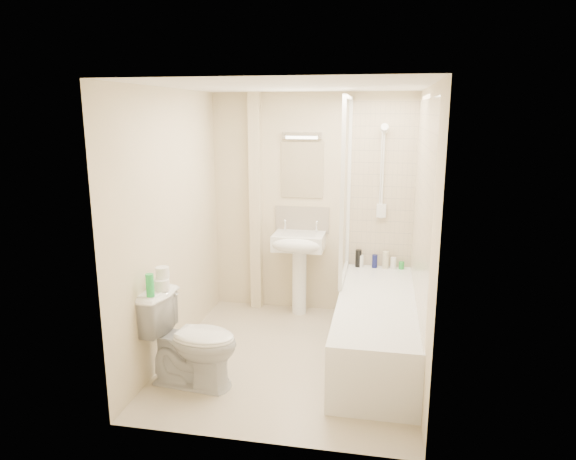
# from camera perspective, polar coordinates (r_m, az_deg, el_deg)

# --- Properties ---
(floor) EXTENTS (2.50, 2.50, 0.00)m
(floor) POSITION_cam_1_polar(r_m,az_deg,el_deg) (4.84, 0.38, -14.02)
(floor) COLOR beige
(floor) RESTS_ON ground
(wall_back) EXTENTS (2.20, 0.02, 2.40)m
(wall_back) POSITION_cam_1_polar(r_m,az_deg,el_deg) (5.63, 2.68, 2.81)
(wall_back) COLOR beige
(wall_back) RESTS_ON ground
(wall_left) EXTENTS (0.02, 2.50, 2.40)m
(wall_left) POSITION_cam_1_polar(r_m,az_deg,el_deg) (4.74, -12.81, 0.53)
(wall_left) COLOR beige
(wall_left) RESTS_ON ground
(wall_right) EXTENTS (0.02, 2.50, 2.40)m
(wall_right) POSITION_cam_1_polar(r_m,az_deg,el_deg) (4.37, 14.76, -0.63)
(wall_right) COLOR beige
(wall_right) RESTS_ON ground
(ceiling) EXTENTS (2.20, 2.50, 0.02)m
(ceiling) POSITION_cam_1_polar(r_m,az_deg,el_deg) (4.31, 0.43, 15.71)
(ceiling) COLOR white
(ceiling) RESTS_ON wall_back
(tile_back) EXTENTS (0.70, 0.01, 1.75)m
(tile_back) POSITION_cam_1_polar(r_m,az_deg,el_deg) (5.53, 10.43, 4.78)
(tile_back) COLOR beige
(tile_back) RESTS_ON wall_back
(tile_right) EXTENTS (0.01, 2.10, 1.75)m
(tile_right) POSITION_cam_1_polar(r_m,az_deg,el_deg) (4.52, 14.61, 2.74)
(tile_right) COLOR beige
(tile_right) RESTS_ON wall_right
(pipe_boxing) EXTENTS (0.12, 0.12, 2.40)m
(pipe_boxing) POSITION_cam_1_polar(r_m,az_deg,el_deg) (5.69, -3.61, 2.91)
(pipe_boxing) COLOR beige
(pipe_boxing) RESTS_ON ground
(splashback) EXTENTS (0.60, 0.02, 0.30)m
(splashback) POSITION_cam_1_polar(r_m,az_deg,el_deg) (5.67, 1.56, 1.14)
(splashback) COLOR beige
(splashback) RESTS_ON wall_back
(mirror) EXTENTS (0.46, 0.01, 0.60)m
(mirror) POSITION_cam_1_polar(r_m,az_deg,el_deg) (5.58, 1.59, 6.67)
(mirror) COLOR white
(mirror) RESTS_ON wall_back
(strip_light) EXTENTS (0.42, 0.07, 0.07)m
(strip_light) POSITION_cam_1_polar(r_m,az_deg,el_deg) (5.53, 1.58, 10.46)
(strip_light) COLOR silver
(strip_light) RESTS_ON wall_back
(bathtub) EXTENTS (0.70, 2.10, 0.55)m
(bathtub) POSITION_cam_1_polar(r_m,az_deg,el_deg) (4.83, 9.76, -10.45)
(bathtub) COLOR white
(bathtub) RESTS_ON ground
(shower_screen) EXTENTS (0.04, 0.92, 1.80)m
(shower_screen) POSITION_cam_1_polar(r_m,az_deg,el_deg) (5.10, 6.46, 4.52)
(shower_screen) COLOR white
(shower_screen) RESTS_ON bathtub
(shower_fixture) EXTENTS (0.10, 0.16, 0.99)m
(shower_fixture) POSITION_cam_1_polar(r_m,az_deg,el_deg) (5.47, 10.46, 5.97)
(shower_fixture) COLOR white
(shower_fixture) RESTS_ON wall_back
(pedestal_sink) EXTENTS (0.54, 0.49, 1.05)m
(pedestal_sink) POSITION_cam_1_polar(r_m,az_deg,el_deg) (5.52, 1.17, -2.34)
(pedestal_sink) COLOR white
(pedestal_sink) RESTS_ON ground
(bottle_black_a) EXTENTS (0.07, 0.07, 0.19)m
(bottle_black_a) POSITION_cam_1_polar(r_m,az_deg,el_deg) (5.62, 7.83, -3.14)
(bottle_black_a) COLOR black
(bottle_black_a) RESTS_ON bathtub
(bottle_white_a) EXTENTS (0.06, 0.06, 0.13)m
(bottle_white_a) POSITION_cam_1_polar(r_m,az_deg,el_deg) (5.63, 8.09, -3.43)
(bottle_white_a) COLOR white
(bottle_white_a) RESTS_ON bathtub
(bottle_blue) EXTENTS (0.06, 0.06, 0.14)m
(bottle_blue) POSITION_cam_1_polar(r_m,az_deg,el_deg) (5.62, 9.61, -3.44)
(bottle_blue) COLOR #121651
(bottle_blue) RESTS_ON bathtub
(bottle_cream) EXTENTS (0.07, 0.07, 0.19)m
(bottle_cream) POSITION_cam_1_polar(r_m,az_deg,el_deg) (5.62, 10.79, -3.28)
(bottle_cream) COLOR beige
(bottle_cream) RESTS_ON bathtub
(bottle_white_b) EXTENTS (0.06, 0.06, 0.12)m
(bottle_white_b) POSITION_cam_1_polar(r_m,az_deg,el_deg) (5.63, 11.63, -3.62)
(bottle_white_b) COLOR white
(bottle_white_b) RESTS_ON bathtub
(bottle_green) EXTENTS (0.06, 0.06, 0.08)m
(bottle_green) POSITION_cam_1_polar(r_m,az_deg,el_deg) (5.64, 12.49, -3.86)
(bottle_green) COLOR green
(bottle_green) RESTS_ON bathtub
(toilet) EXTENTS (0.60, 0.86, 0.78)m
(toilet) POSITION_cam_1_polar(r_m,az_deg,el_deg) (4.33, -10.68, -11.87)
(toilet) COLOR white
(toilet) RESTS_ON ground
(toilet_roll_lower) EXTENTS (0.12, 0.12, 0.09)m
(toilet_roll_lower) POSITION_cam_1_polar(r_m,az_deg,el_deg) (4.31, -13.84, -5.91)
(toilet_roll_lower) COLOR white
(toilet_roll_lower) RESTS_ON toilet
(toilet_roll_upper) EXTENTS (0.11, 0.11, 0.09)m
(toilet_roll_upper) POSITION_cam_1_polar(r_m,az_deg,el_deg) (4.32, -13.78, -4.61)
(toilet_roll_upper) COLOR white
(toilet_roll_upper) RESTS_ON toilet_roll_lower
(green_bottle) EXTENTS (0.06, 0.06, 0.18)m
(green_bottle) POSITION_cam_1_polar(r_m,az_deg,el_deg) (4.17, -15.09, -5.96)
(green_bottle) COLOR green
(green_bottle) RESTS_ON toilet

